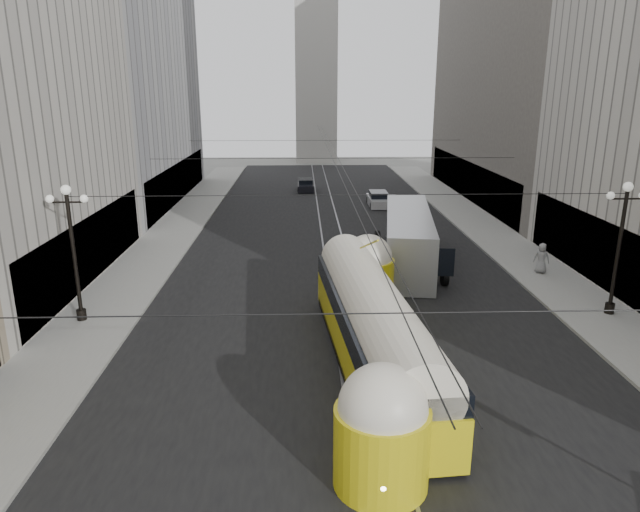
{
  "coord_description": "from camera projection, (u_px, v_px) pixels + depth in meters",
  "views": [
    {
      "loc": [
        -2.21,
        -7.2,
        10.58
      ],
      "look_at": [
        -1.46,
        16.12,
        3.71
      ],
      "focal_mm": 32.0,
      "sensor_mm": 36.0,
      "label": 1
    }
  ],
  "objects": [
    {
      "name": "sedan_white_far",
      "position": [
        378.0,
        199.0,
        53.23
      ],
      "size": [
        1.83,
        4.37,
        1.38
      ],
      "color": "silver",
      "rests_on": "ground"
    },
    {
      "name": "sedan_dark_far",
      "position": [
        306.0,
        185.0,
        61.25
      ],
      "size": [
        1.71,
        4.05,
        1.27
      ],
      "color": "black",
      "rests_on": "ground"
    },
    {
      "name": "building_right_far",
      "position": [
        543.0,
        23.0,
        51.99
      ],
      "size": [
        12.6,
        32.6,
        32.6
      ],
      "color": "#514C47",
      "rests_on": "ground"
    },
    {
      "name": "road",
      "position": [
        333.0,
        241.0,
        41.12
      ],
      "size": [
        20.0,
        85.0,
        0.02
      ],
      "primitive_type": "cube",
      "color": "black",
      "rests_on": "ground"
    },
    {
      "name": "streetcar",
      "position": [
        373.0,
        325.0,
        22.1
      ],
      "size": [
        3.85,
        16.6,
        3.65
      ],
      "color": "gold",
      "rests_on": "ground"
    },
    {
      "name": "pedestrian_sidewalk_right",
      "position": [
        542.0,
        258.0,
        33.35
      ],
      "size": [
        1.02,
        0.84,
        1.79
      ],
      "primitive_type": "imported",
      "rotation": [
        0.0,
        0.0,
        2.73
      ],
      "color": "gray",
      "rests_on": "sidewalk_right"
    },
    {
      "name": "lamppost_right_mid",
      "position": [
        620.0,
        241.0,
        26.55
      ],
      "size": [
        1.86,
        0.44,
        6.37
      ],
      "color": "black",
      "rests_on": "sidewalk_right"
    },
    {
      "name": "lamppost_left_mid",
      "position": [
        73.0,
        246.0,
        25.77
      ],
      "size": [
        1.86,
        0.44,
        6.37
      ],
      "color": "black",
      "rests_on": "sidewalk_left"
    },
    {
      "name": "sidewalk_left",
      "position": [
        176.0,
        230.0,
        44.09
      ],
      "size": [
        4.0,
        72.0,
        0.15
      ],
      "primitive_type": "cube",
      "color": "gray",
      "rests_on": "ground"
    },
    {
      "name": "distant_tower",
      "position": [
        316.0,
        57.0,
        82.44
      ],
      "size": [
        6.0,
        6.0,
        31.36
      ],
      "color": "#B2AFA8",
      "rests_on": "ground"
    },
    {
      "name": "sidewalk_right",
      "position": [
        483.0,
        228.0,
        44.83
      ],
      "size": [
        4.0,
        72.0,
        0.15
      ],
      "primitive_type": "cube",
      "color": "gray",
      "rests_on": "ground"
    },
    {
      "name": "catenary",
      "position": [
        336.0,
        161.0,
        38.5
      ],
      "size": [
        25.0,
        72.0,
        0.23
      ],
      "color": "black",
      "rests_on": "ground"
    },
    {
      "name": "building_left_far",
      "position": [
        103.0,
        45.0,
        51.33
      ],
      "size": [
        12.6,
        28.6,
        28.6
      ],
      "color": "#999999",
      "rests_on": "ground"
    },
    {
      "name": "city_bus",
      "position": [
        408.0,
        236.0,
        35.44
      ],
      "size": [
        4.5,
        13.03,
        3.23
      ],
      "color": "#A7A8AC",
      "rests_on": "ground"
    },
    {
      "name": "rail_right",
      "position": [
        343.0,
        241.0,
        41.14
      ],
      "size": [
        0.12,
        85.0,
        0.04
      ],
      "primitive_type": "cube",
      "color": "gray",
      "rests_on": "ground"
    },
    {
      "name": "rail_left",
      "position": [
        323.0,
        241.0,
        41.1
      ],
      "size": [
        0.12,
        85.0,
        0.04
      ],
      "primitive_type": "cube",
      "color": "gray",
      "rests_on": "ground"
    }
  ]
}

